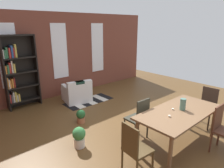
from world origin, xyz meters
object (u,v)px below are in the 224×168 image
object	(u,v)px
dining_chair_near_right	(223,128)
bookshelf_tall	(18,72)
dining_chair_head_left	(135,148)
potted_plant_corner	(81,116)
dining_table	(179,115)
armchair_white	(77,93)
potted_plant_window	(79,136)
dining_chair_far_left	(139,117)
dining_chair_head_right	(207,105)
vase_on_table	(183,104)

from	to	relation	value
dining_chair_near_right	bookshelf_tall	size ratio (longest dim) A/B	0.44
dining_chair_head_left	potted_plant_corner	xyz separation A→B (m)	(0.36, 2.16, -0.33)
dining_table	dining_chair_near_right	bearing A→B (deg)	-58.04
armchair_white	potted_plant_window	bearing A→B (deg)	-121.25
dining_chair_near_right	armchair_white	size ratio (longest dim) A/B	1.01
dining_chair_head_left	armchair_white	size ratio (longest dim) A/B	1.01
dining_table	dining_chair_far_left	xyz separation A→B (m)	(-0.43, 0.69, -0.17)
dining_chair_far_left	potted_plant_window	size ratio (longest dim) A/B	2.15
dining_chair_head_right	dining_chair_near_right	xyz separation A→B (m)	(-0.90, -0.69, 0.00)
potted_plant_window	bookshelf_tall	bearing A→B (deg)	93.29
potted_plant_corner	dining_chair_far_left	bearing A→B (deg)	-69.99
dining_chair_head_left	bookshelf_tall	world-z (taller)	bookshelf_tall
bookshelf_tall	dining_table	bearing A→B (deg)	-67.60
dining_chair_head_right	potted_plant_corner	size ratio (longest dim) A/B	2.68
vase_on_table	potted_plant_corner	bearing A→B (deg)	116.21
armchair_white	potted_plant_window	distance (m)	2.62
bookshelf_tall	vase_on_table	bearing A→B (deg)	-66.48
vase_on_table	dining_chair_head_left	distance (m)	1.48
dining_table	potted_plant_window	world-z (taller)	dining_table
bookshelf_tall	armchair_white	xyz separation A→B (m)	(1.53, -0.72, -0.82)
vase_on_table	bookshelf_tall	distance (m)	4.63
dining_chair_head_left	dining_chair_head_right	bearing A→B (deg)	-0.09
vase_on_table	potted_plant_window	xyz separation A→B (m)	(-1.68, 1.29, -0.65)
dining_chair_far_left	dining_chair_near_right	world-z (taller)	same
armchair_white	dining_chair_head_right	bearing A→B (deg)	-66.21
vase_on_table	bookshelf_tall	bearing A→B (deg)	113.52
dining_chair_far_left	potted_plant_window	xyz separation A→B (m)	(-1.15, 0.60, -0.27)
dining_chair_far_left	armchair_white	world-z (taller)	dining_chair_far_left
bookshelf_tall	dining_chair_near_right	bearing A→B (deg)	-66.16
dining_table	bookshelf_tall	bearing A→B (deg)	112.40
dining_chair_near_right	armchair_white	world-z (taller)	dining_chair_near_right
vase_on_table	potted_plant_window	size ratio (longest dim) A/B	0.54
dining_chair_head_right	bookshelf_tall	size ratio (longest dim) A/B	0.44
dining_chair_head_right	dining_chair_near_right	world-z (taller)	same
dining_chair_head_left	dining_chair_near_right	bearing A→B (deg)	-21.63
dining_table	potted_plant_corner	xyz separation A→B (m)	(-0.97, 2.17, -0.50)
dining_chair_head_right	dining_chair_head_left	distance (m)	2.66
dining_chair_far_left	dining_chair_near_right	size ratio (longest dim) A/B	1.00
dining_chair_far_left	bookshelf_tall	size ratio (longest dim) A/B	0.44
bookshelf_tall	potted_plant_corner	world-z (taller)	bookshelf_tall
dining_chair_head_right	dining_chair_far_left	size ratio (longest dim) A/B	1.00
dining_chair_far_left	dining_chair_head_left	xyz separation A→B (m)	(-0.90, -0.69, 0.00)
potted_plant_corner	potted_plant_window	bearing A→B (deg)	-124.83
dining_chair_head_right	potted_plant_corner	xyz separation A→B (m)	(-2.30, 2.16, -0.33)
vase_on_table	dining_chair_near_right	bearing A→B (deg)	-64.20
dining_chair_head_left	vase_on_table	bearing A→B (deg)	-0.25
dining_chair_near_right	armchair_white	xyz separation A→B (m)	(-0.65, 4.22, -0.23)
dining_table	armchair_white	xyz separation A→B (m)	(-0.22, 3.53, -0.40)
dining_chair_head_left	potted_plant_corner	world-z (taller)	dining_chair_head_left
dining_chair_near_right	dining_chair_head_right	bearing A→B (deg)	37.72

